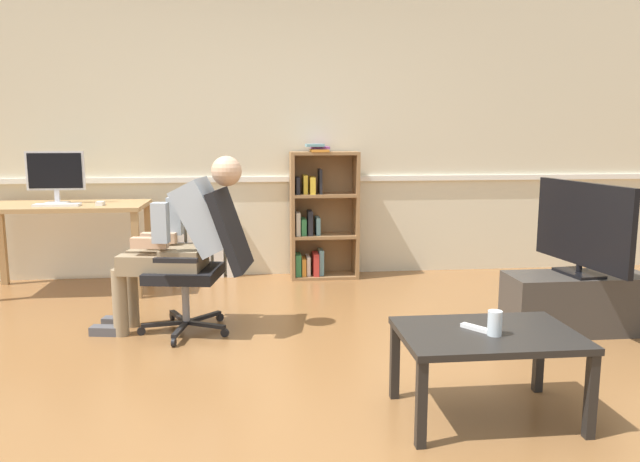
# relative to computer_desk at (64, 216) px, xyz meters

# --- Properties ---
(ground_plane) EXTENTS (18.00, 18.00, 0.00)m
(ground_plane) POSITION_rel_computer_desk_xyz_m (1.89, -2.15, -0.66)
(ground_plane) COLOR brown
(back_wall) EXTENTS (12.00, 0.13, 2.70)m
(back_wall) POSITION_rel_computer_desk_xyz_m (1.89, 0.50, 0.69)
(back_wall) COLOR beige
(back_wall) RESTS_ON ground_plane
(computer_desk) EXTENTS (1.36, 0.67, 0.76)m
(computer_desk) POSITION_rel_computer_desk_xyz_m (0.00, 0.00, 0.00)
(computer_desk) COLOR tan
(computer_desk) RESTS_ON ground_plane
(imac_monitor) EXTENTS (0.48, 0.14, 0.44)m
(imac_monitor) POSITION_rel_computer_desk_xyz_m (-0.07, 0.08, 0.36)
(imac_monitor) COLOR silver
(imac_monitor) RESTS_ON computer_desk
(keyboard) EXTENTS (0.36, 0.12, 0.02)m
(keyboard) POSITION_rel_computer_desk_xyz_m (-0.01, -0.14, 0.11)
(keyboard) COLOR white
(keyboard) RESTS_ON computer_desk
(computer_mouse) EXTENTS (0.06, 0.10, 0.03)m
(computer_mouse) POSITION_rel_computer_desk_xyz_m (0.33, -0.12, 0.12)
(computer_mouse) COLOR white
(computer_mouse) RESTS_ON computer_desk
(bookshelf) EXTENTS (0.63, 0.30, 1.25)m
(bookshelf) POSITION_rel_computer_desk_xyz_m (2.21, 0.29, -0.08)
(bookshelf) COLOR olive
(bookshelf) RESTS_ON ground_plane
(radiator) EXTENTS (0.69, 0.08, 0.60)m
(radiator) POSITION_rel_computer_desk_xyz_m (1.08, 0.39, -0.36)
(radiator) COLOR white
(radiator) RESTS_ON ground_plane
(office_chair) EXTENTS (0.80, 0.62, 0.99)m
(office_chair) POSITION_rel_computer_desk_xyz_m (1.27, -1.23, -0.13)
(office_chair) COLOR black
(office_chair) RESTS_ON ground_plane
(person_seated) EXTENTS (1.04, 0.47, 1.20)m
(person_seated) POSITION_rel_computer_desk_xyz_m (1.11, -1.21, -0.01)
(person_seated) COLOR #937F60
(person_seated) RESTS_ON ground_plane
(tv_stand) EXTENTS (0.96, 0.37, 0.40)m
(tv_stand) POSITION_rel_computer_desk_xyz_m (3.79, -1.49, -0.46)
(tv_stand) COLOR #3D3833
(tv_stand) RESTS_ON ground_plane
(tv_screen) EXTENTS (0.24, 0.96, 0.63)m
(tv_screen) POSITION_rel_computer_desk_xyz_m (3.79, -1.49, 0.07)
(tv_screen) COLOR black
(tv_screen) RESTS_ON tv_stand
(coffee_table) EXTENTS (0.83, 0.56, 0.43)m
(coffee_table) POSITION_rel_computer_desk_xyz_m (2.70, -2.64, -0.28)
(coffee_table) COLOR black
(coffee_table) RESTS_ON ground_plane
(drinking_glass) EXTENTS (0.07, 0.07, 0.12)m
(drinking_glass) POSITION_rel_computer_desk_xyz_m (2.71, -2.70, -0.17)
(drinking_glass) COLOR silver
(drinking_glass) RESTS_ON coffee_table
(spare_remote) EXTENTS (0.12, 0.14, 0.02)m
(spare_remote) POSITION_rel_computer_desk_xyz_m (2.65, -2.62, -0.22)
(spare_remote) COLOR white
(spare_remote) RESTS_ON coffee_table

